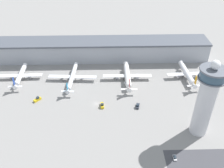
# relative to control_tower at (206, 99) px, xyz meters

# --- Properties ---
(ground_plane) EXTENTS (1000.00, 1000.00, 0.00)m
(ground_plane) POSITION_rel_control_tower_xyz_m (-68.09, 29.92, -27.06)
(ground_plane) COLOR gray
(terminal_building) EXTENTS (211.03, 25.00, 19.17)m
(terminal_building) POSITION_rel_control_tower_xyz_m (-68.09, 99.92, -17.38)
(terminal_building) COLOR #A3A8B2
(terminal_building) RESTS_ON ground
(control_tower) EXTENTS (16.01, 16.01, 53.71)m
(control_tower) POSITION_rel_control_tower_xyz_m (0.00, 0.00, 0.00)
(control_tower) COLOR silver
(control_tower) RESTS_ON ground
(airplane_gate_alpha) EXTENTS (36.44, 35.92, 12.45)m
(airplane_gate_alpha) POSITION_rel_control_tower_xyz_m (-133.75, 65.01, -23.19)
(airplane_gate_alpha) COLOR white
(airplane_gate_alpha) RESTS_ON ground
(airplane_gate_bravo) EXTENTS (41.24, 44.00, 11.88)m
(airplane_gate_bravo) POSITION_rel_control_tower_xyz_m (-88.98, 61.16, -22.90)
(airplane_gate_bravo) COLOR silver
(airplane_gate_bravo) RESTS_ON ground
(airplane_gate_charlie) EXTENTS (41.71, 41.98, 14.02)m
(airplane_gate_charlie) POSITION_rel_control_tower_xyz_m (-42.03, 61.45, -22.82)
(airplane_gate_charlie) COLOR white
(airplane_gate_charlie) RESTS_ON ground
(airplane_gate_delta) EXTENTS (34.39, 38.64, 13.87)m
(airplane_gate_delta) POSITION_rel_control_tower_xyz_m (9.60, 62.61, -22.52)
(airplane_gate_delta) COLOR white
(airplane_gate_delta) RESTS_ON ground
(service_truck_catering) EXTENTS (3.67, 6.11, 2.62)m
(service_truck_catering) POSITION_rel_control_tower_xyz_m (-37.08, 25.40, -26.16)
(service_truck_catering) COLOR black
(service_truck_catering) RESTS_ON ground
(service_truck_fuel) EXTENTS (5.69, 5.99, 3.11)m
(service_truck_fuel) POSITION_rel_control_tower_xyz_m (-113.16, 35.12, -25.98)
(service_truck_fuel) COLOR black
(service_truck_fuel) RESTS_ON ground
(service_truck_baggage) EXTENTS (5.19, 7.77, 3.01)m
(service_truck_baggage) POSITION_rel_control_tower_xyz_m (-42.83, 53.37, -26.02)
(service_truck_baggage) COLOR black
(service_truck_baggage) RESTS_ON ground
(service_truck_water) EXTENTS (2.71, 6.13, 3.04)m
(service_truck_water) POSITION_rel_control_tower_xyz_m (-63.37, 26.70, -26.00)
(service_truck_water) COLOR black
(service_truck_water) RESTS_ON ground
(car_grey_coupe) EXTENTS (1.79, 4.22, 1.57)m
(car_grey_coupe) POSITION_rel_control_tower_xyz_m (-20.31, -21.77, -26.45)
(car_grey_coupe) COLOR black
(car_grey_coupe) RESTS_ON ground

